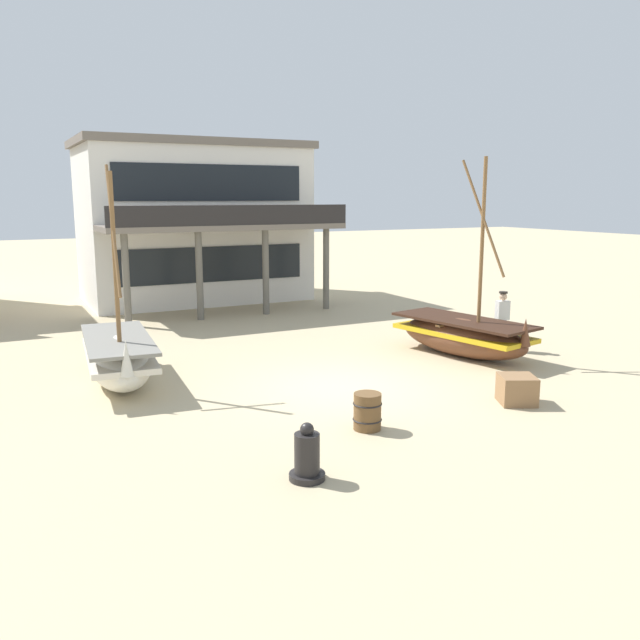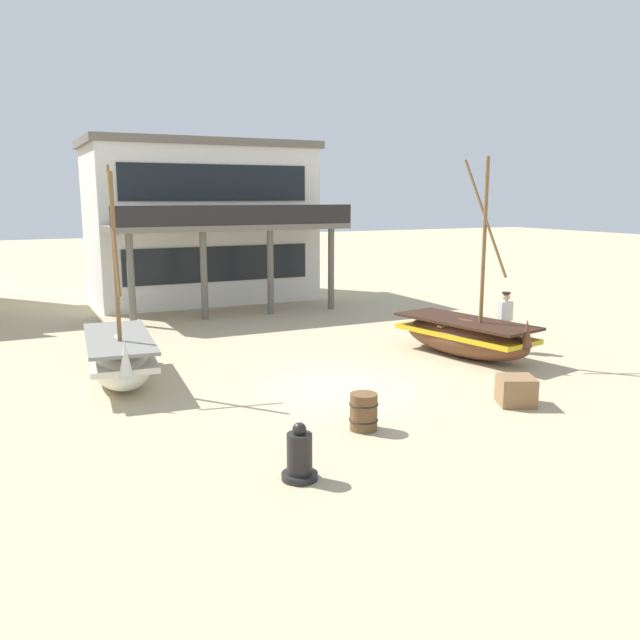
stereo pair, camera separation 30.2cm
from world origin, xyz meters
name	(u,v)px [view 2 (the right image)]	position (x,y,z in m)	size (l,w,h in m)	color
ground_plane	(339,387)	(0.00, 0.00, 0.00)	(120.00, 120.00, 0.00)	tan
fishing_boat_near_left	(465,336)	(4.49, 1.12, 0.57)	(2.31, 4.29, 5.32)	brown
fishing_boat_centre_large	(120,357)	(-4.45, 2.64, 0.62)	(1.79, 4.12, 5.03)	silver
fisherman_by_hull	(505,322)	(5.88, 1.14, 0.83)	(0.39, 0.28, 1.68)	#33333D
capstan_winch	(300,457)	(-2.87, -4.16, 0.37)	(0.57, 0.57, 0.92)	black
wooden_barrel	(364,412)	(-0.89, -2.68, 0.35)	(0.56, 0.56, 0.70)	brown
cargo_crate	(516,391)	(2.75, -2.78, 0.30)	(0.72, 0.72, 0.60)	olive
harbor_building_main	(200,222)	(0.90, 14.30, 3.27)	(9.16, 7.84, 6.53)	white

